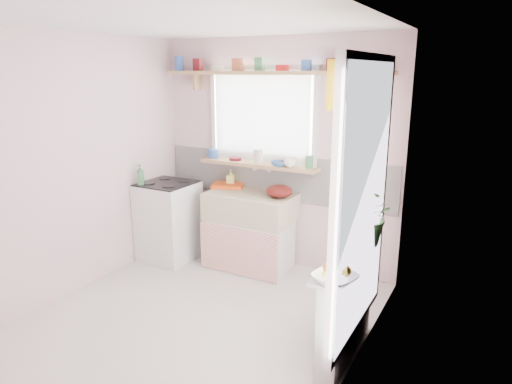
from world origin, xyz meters
The scene contains 19 objects.
room centered at (0.66, 0.86, 1.37)m, with size 3.20×3.20×3.20m.
sink_unit centered at (-0.15, 1.29, 0.43)m, with size 0.95×0.65×1.11m.
cooker centered at (-1.10, 1.05, 0.46)m, with size 0.58×0.58×0.93m.
radiator_ledge centered at (1.30, 0.20, 0.40)m, with size 0.22×0.95×0.78m.
windowsill centered at (-0.15, 1.48, 1.14)m, with size 1.40×0.22×0.04m, color tan.
pine_shelf centered at (0.00, 1.47, 2.12)m, with size 2.52×0.24×0.04m, color tan.
shelf_crockery centered at (-0.02, 1.47, 2.19)m, with size 2.47×0.11×0.12m.
sill_crockery centered at (-0.15, 1.48, 1.22)m, with size 1.35×0.11×0.12m.
dish_tray centered at (-0.53, 1.45, 0.87)m, with size 0.36×0.27×0.04m, color #F05215.
colander centered at (0.18, 1.33, 0.91)m, with size 0.29×0.29×0.13m, color #51100D.
jade_plant centered at (1.33, 0.60, 1.03)m, with size 0.45×0.39×0.50m, color #386729.
fruit_bowl centered at (1.33, -0.20, 0.81)m, with size 0.28×0.28×0.07m, color white.
herb_pot centered at (1.33, -0.20, 0.87)m, with size 0.10×0.07×0.19m, color #255C28.
soap_bottle_sink centered at (-0.53, 1.50, 0.94)m, with size 0.08×0.09×0.19m, color #E7DE66.
sill_cup centered at (0.26, 1.42, 1.21)m, with size 0.12×0.12×0.10m, color white.
sill_bowl centered at (0.13, 1.42, 1.19)m, with size 0.18×0.18×0.05m, color #3163A1.
shelf_vase centered at (0.93, 1.41, 2.22)m, with size 0.15×0.15×0.16m, color #AA4634.
cooker_bottle centered at (-1.28, 0.83, 1.03)m, with size 0.09×0.09×0.23m, color #3F7E4A.
fruit centered at (1.34, -0.19, 0.87)m, with size 0.20×0.14×0.10m.
Camera 1 is at (2.20, -2.87, 2.13)m, focal length 32.00 mm.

